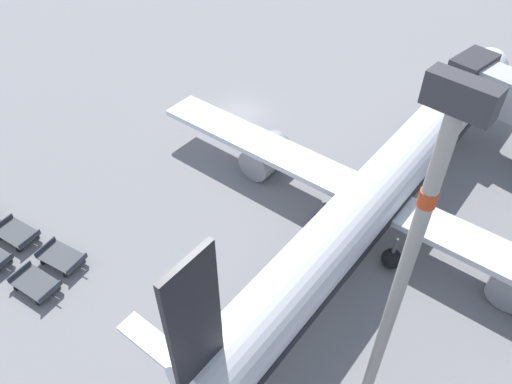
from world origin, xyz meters
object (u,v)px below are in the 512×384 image
airplane (384,185)px  baggage_dolly_row_mid_a_col_c (62,257)px  baggage_dolly_row_mid_a_col_b (17,233)px  baggage_dolly_row_near_col_c (36,284)px  apron_light_mast (404,272)px

airplane → baggage_dolly_row_mid_a_col_c: (-13.20, -17.61, -2.80)m
airplane → baggage_dolly_row_mid_a_col_c: 22.18m
airplane → baggage_dolly_row_mid_a_col_b: bearing=-133.2°
baggage_dolly_row_near_col_c → apron_light_mast: (19.39, 7.59, 10.85)m
baggage_dolly_row_mid_a_col_b → baggage_dolly_row_mid_a_col_c: (4.21, 0.95, 0.00)m
baggage_dolly_row_mid_a_col_b → baggage_dolly_row_mid_a_col_c: bearing=12.8°
airplane → apron_light_mast: (6.87, -12.28, 8.04)m
baggage_dolly_row_near_col_c → baggage_dolly_row_mid_a_col_b: bearing=165.0°
airplane → apron_light_mast: 16.21m
apron_light_mast → airplane: bearing=119.2°
baggage_dolly_row_near_col_c → baggage_dolly_row_mid_a_col_c: size_ratio=1.00×
airplane → baggage_dolly_row_mid_a_col_b: size_ratio=11.36×
baggage_dolly_row_mid_a_col_c → apron_light_mast: bearing=14.9°
baggage_dolly_row_near_col_c → airplane: bearing=57.8°
baggage_dolly_row_mid_a_col_b → apron_light_mast: bearing=14.5°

